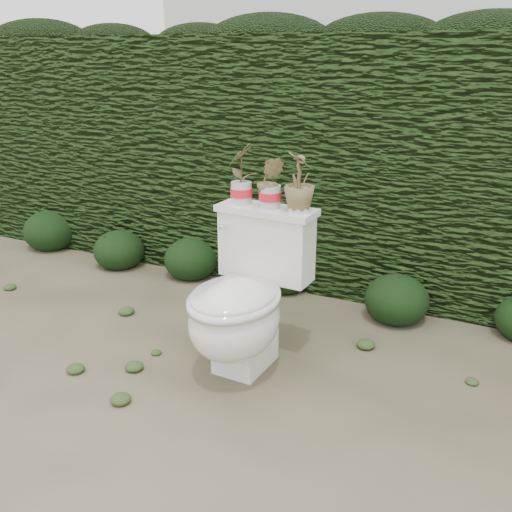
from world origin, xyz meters
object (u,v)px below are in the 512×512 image
at_px(toilet, 243,303).
at_px(potted_plant_left, 241,175).
at_px(potted_plant_center, 270,184).
at_px(potted_plant_right, 300,184).

relative_size(toilet, potted_plant_left, 2.65).
bearing_deg(toilet, potted_plant_center, 85.59).
distance_m(potted_plant_center, potted_plant_right, 0.16).
height_order(potted_plant_left, potted_plant_right, potted_plant_left).
bearing_deg(potted_plant_right, potted_plant_center, 43.38).
xyz_separation_m(toilet, potted_plant_center, (0.03, 0.24, 0.54)).
relative_size(toilet, potted_plant_center, 3.28).
distance_m(potted_plant_left, potted_plant_right, 0.32).
bearing_deg(potted_plant_right, toilet, 97.31).
bearing_deg(potted_plant_left, toilet, 27.82).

